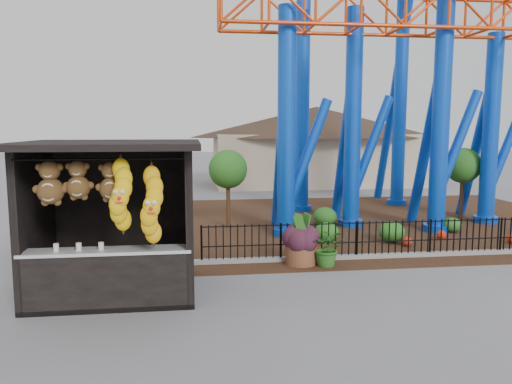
{
  "coord_description": "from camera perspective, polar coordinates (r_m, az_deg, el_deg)",
  "views": [
    {
      "loc": [
        -1.42,
        -9.16,
        3.4
      ],
      "look_at": [
        -0.03,
        1.5,
        2.0
      ],
      "focal_mm": 35.0,
      "sensor_mm": 36.0,
      "label": 1
    }
  ],
  "objects": [
    {
      "name": "ground",
      "position": [
        9.87,
        1.34,
        -12.73
      ],
      "size": [
        120.0,
        120.0,
        0.0
      ],
      "primitive_type": "plane",
      "color": "slate",
      "rests_on": "ground"
    },
    {
      "name": "mulch_bed",
      "position": [
        18.31,
        9.95,
        -3.36
      ],
      "size": [
        18.0,
        12.0,
        0.02
      ],
      "primitive_type": "cube",
      "color": "#331E11",
      "rests_on": "ground"
    },
    {
      "name": "curb",
      "position": [
        13.73,
        16.21,
        -6.96
      ],
      "size": [
        18.0,
        0.18,
        0.12
      ],
      "primitive_type": "cube",
      "color": "gray",
      "rests_on": "ground"
    },
    {
      "name": "prize_booth",
      "position": [
        10.35,
        -16.05,
        -3.25
      ],
      "size": [
        3.5,
        3.4,
        3.12
      ],
      "color": "black",
      "rests_on": "ground"
    },
    {
      "name": "picket_fence",
      "position": [
        14.01,
        19.67,
        -4.97
      ],
      "size": [
        12.2,
        0.06,
        1.0
      ],
      "primitive_type": null,
      "color": "black",
      "rests_on": "ground"
    },
    {
      "name": "roller_coaster",
      "position": [
        18.82,
        13.58,
        16.53
      ],
      "size": [
        11.0,
        6.37,
        10.82
      ],
      "color": "blue",
      "rests_on": "ground"
    },
    {
      "name": "terracotta_planter",
      "position": [
        12.55,
        5.14,
        -7.02
      ],
      "size": [
        0.96,
        0.96,
        0.55
      ],
      "primitive_type": "cylinder",
      "rotation": [
        0.0,
        0.0,
        0.29
      ],
      "color": "brown",
      "rests_on": "ground"
    },
    {
      "name": "planter_foliage",
      "position": [
        12.42,
        5.17,
        -4.35
      ],
      "size": [
        0.7,
        0.7,
        0.64
      ],
      "primitive_type": "ellipsoid",
      "color": "#361524",
      "rests_on": "terracotta_planter"
    },
    {
      "name": "potted_plant",
      "position": [
        12.4,
        8.22,
        -6.33
      ],
      "size": [
        1.05,
        0.99,
        0.94
      ],
      "primitive_type": "imported",
      "rotation": [
        0.0,
        0.0,
        -0.38
      ],
      "color": "#21591A",
      "rests_on": "ground"
    },
    {
      "name": "landscaping",
      "position": [
        16.19,
        13.54,
        -3.83
      ],
      "size": [
        7.9,
        3.99,
        0.65
      ],
      "color": "#255D1B",
      "rests_on": "mulch_bed"
    },
    {
      "name": "pavilion",
      "position": [
        30.09,
        6.9,
        6.74
      ],
      "size": [
        15.0,
        15.0,
        4.8
      ],
      "color": "#BFAD8C",
      "rests_on": "ground"
    }
  ]
}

